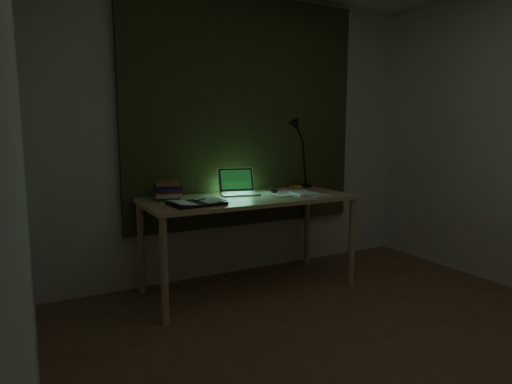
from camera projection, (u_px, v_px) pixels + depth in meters
floor at (414, 377)px, 2.26m from camera, size 3.50×4.00×0.00m
wall_back at (244, 135)px, 3.83m from camera, size 3.50×0.00×2.50m
wall_left at (19, 143)px, 1.27m from camera, size 0.00×4.00×2.50m
curtain at (246, 113)px, 3.77m from camera, size 2.20×0.06×2.00m
desk at (249, 243)px, 3.48m from camera, size 1.68×0.73×0.77m
laptop at (240, 182)px, 3.51m from camera, size 0.37×0.40×0.22m
open_textbook at (197, 203)px, 3.05m from camera, size 0.40×0.31×0.03m
book_stack at (168, 190)px, 3.27m from camera, size 0.22×0.26×0.15m
loose_papers at (296, 194)px, 3.53m from camera, size 0.35×0.37×0.02m
mouse at (274, 191)px, 3.62m from camera, size 0.07×0.10×0.03m
sticky_yellow at (296, 187)px, 3.98m from camera, size 0.11×0.11×0.02m
sticky_pink at (285, 189)px, 3.84m from camera, size 0.10×0.10×0.02m
desk_lamp at (306, 156)px, 3.99m from camera, size 0.43×0.36×0.59m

